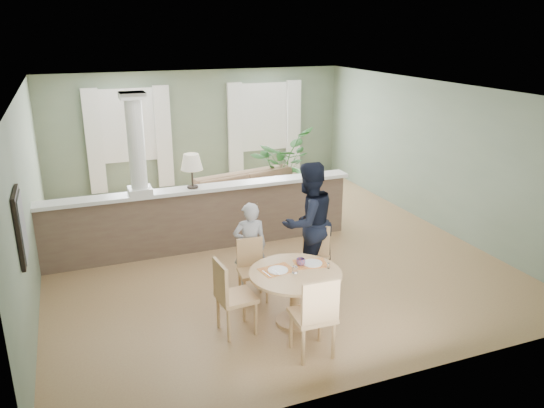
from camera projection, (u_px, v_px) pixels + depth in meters
name	position (u px, v px, depth m)	size (l,w,h in m)	color
ground	(257.00, 245.00, 9.25)	(8.00, 8.00, 0.00)	tan
room_shell	(243.00, 136.00, 9.22)	(7.02, 8.02, 2.71)	gray
pony_wall	(198.00, 210.00, 8.86)	(5.32, 0.38, 2.70)	brown
sofa	(254.00, 195.00, 10.62)	(2.82, 1.10, 0.82)	#906F4E
houseplant	(281.00, 165.00, 11.46)	(1.40, 1.21, 1.56)	#2C6227
dining_table	(295.00, 282.00, 6.69)	(1.17, 1.17, 0.80)	tan
chair_far_boy	(252.00, 267.00, 7.35)	(0.42, 0.42, 0.85)	tan
chair_far_man	(314.00, 255.00, 7.64)	(0.58, 0.58, 0.92)	tan
chair_near	(315.00, 314.00, 5.97)	(0.48, 0.48, 1.02)	tan
chair_side	(230.00, 294.00, 6.46)	(0.48, 0.48, 0.98)	tan
child_person	(250.00, 247.00, 7.52)	(0.48, 0.32, 1.32)	#A09FA5
man_person	(308.00, 223.00, 7.74)	(0.88, 0.69, 1.82)	black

